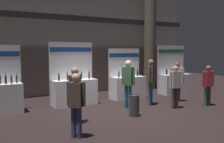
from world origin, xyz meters
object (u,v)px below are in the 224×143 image
(exhibitor_booth_1, at_px, (74,89))
(visitor_1, at_px, (151,78))
(exhibitor_booth_3, at_px, (175,82))
(visitor_5, at_px, (75,91))
(trash_bin, at_px, (134,106))
(visitor_0, at_px, (177,78))
(visitor_6, at_px, (175,83))
(exhibitor_booth_2, at_px, (128,85))
(visitor_2, at_px, (128,80))
(visitor_7, at_px, (76,100))
(visitor_4, at_px, (208,82))

(exhibitor_booth_1, height_order, visitor_1, exhibitor_booth_1)
(exhibitor_booth_3, bearing_deg, visitor_5, -159.36)
(trash_bin, xyz_separation_m, visitor_0, (2.91, 1.02, 0.65))
(visitor_6, bearing_deg, exhibitor_booth_2, -67.91)
(exhibitor_booth_1, xyz_separation_m, exhibitor_booth_3, (5.32, -0.04, -0.03))
(exhibitor_booth_1, height_order, visitor_6, exhibitor_booth_1)
(exhibitor_booth_2, relative_size, visitor_5, 1.33)
(exhibitor_booth_1, height_order, visitor_0, exhibitor_booth_1)
(visitor_2, xyz_separation_m, visitor_5, (-2.44, -0.87, -0.09))
(visitor_2, height_order, visitor_5, visitor_2)
(trash_bin, distance_m, visitor_7, 2.66)
(exhibitor_booth_3, relative_size, trash_bin, 3.42)
(exhibitor_booth_3, bearing_deg, visitor_7, -152.47)
(visitor_5, bearing_deg, visitor_4, 136.75)
(trash_bin, bearing_deg, visitor_6, 3.86)
(exhibitor_booth_2, relative_size, visitor_0, 1.35)
(visitor_0, relative_size, visitor_2, 0.92)
(trash_bin, distance_m, visitor_2, 1.35)
(exhibitor_booth_3, xyz_separation_m, visitor_5, (-6.23, -2.35, 0.40))
(visitor_0, bearing_deg, exhibitor_booth_1, -162.56)
(exhibitor_booth_1, bearing_deg, visitor_5, -110.75)
(exhibitor_booth_1, relative_size, visitor_6, 1.56)
(exhibitor_booth_3, relative_size, visitor_1, 1.32)
(visitor_1, xyz_separation_m, visitor_7, (-3.94, -2.00, -0.13))
(exhibitor_booth_3, bearing_deg, visitor_6, -133.77)
(visitor_0, bearing_deg, exhibitor_booth_2, 170.88)
(visitor_1, relative_size, visitor_6, 1.13)
(exhibitor_booth_1, distance_m, visitor_4, 5.24)
(visitor_2, height_order, visitor_4, visitor_2)
(exhibitor_booth_1, bearing_deg, trash_bin, -66.95)
(exhibitor_booth_2, distance_m, visitor_4, 3.38)
(exhibitor_booth_1, distance_m, visitor_0, 4.30)
(exhibitor_booth_3, bearing_deg, visitor_2, -158.66)
(exhibitor_booth_1, height_order, visitor_4, exhibitor_booth_1)
(visitor_1, xyz_separation_m, visitor_4, (1.84, -1.23, -0.14))
(trash_bin, bearing_deg, exhibitor_booth_2, 60.56)
(visitor_0, bearing_deg, visitor_7, -121.24)
(exhibitor_booth_3, relative_size, visitor_0, 1.44)
(trash_bin, relative_size, visitor_0, 0.42)
(exhibitor_booth_1, xyz_separation_m, exhibitor_booth_2, (2.56, 0.04, -0.04))
(visitor_5, bearing_deg, exhibitor_booth_1, -150.30)
(visitor_0, height_order, visitor_1, visitor_1)
(exhibitor_booth_3, bearing_deg, trash_bin, -149.26)
(visitor_1, xyz_separation_m, visitor_5, (-3.52, -0.88, -0.09))
(exhibitor_booth_1, height_order, exhibitor_booth_2, exhibitor_booth_1)
(exhibitor_booth_3, distance_m, trash_bin, 4.93)
(visitor_0, bearing_deg, exhibitor_booth_3, 86.84)
(trash_bin, xyz_separation_m, visitor_1, (1.53, 1.05, 0.73))
(exhibitor_booth_1, height_order, visitor_2, exhibitor_booth_1)
(visitor_2, distance_m, visitor_4, 3.16)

